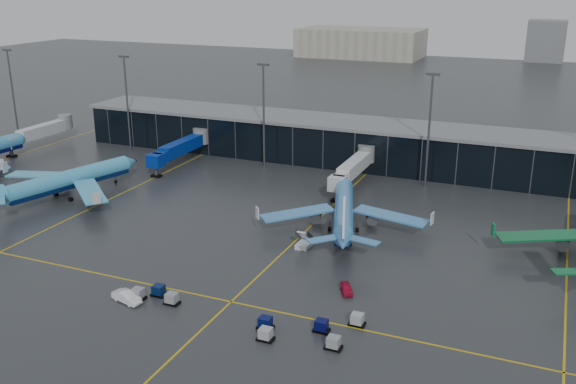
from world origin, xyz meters
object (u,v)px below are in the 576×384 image
at_px(baggage_carts, 248,316).
at_px(service_van_white, 127,297).
at_px(mobile_airstair, 304,243).
at_px(airliner_klm_near, 344,199).
at_px(airliner_arkefly, 68,169).
at_px(service_van_red, 347,288).

distance_m(baggage_carts, service_van_white, 18.71).
height_order(baggage_carts, mobile_airstair, mobile_airstair).
bearing_deg(mobile_airstair, airliner_klm_near, 74.04).
height_order(airliner_klm_near, baggage_carts, airliner_klm_near).
bearing_deg(airliner_klm_near, airliner_arkefly, 167.49).
xyz_separation_m(airliner_arkefly, service_van_red, (68.48, -19.05, -5.47)).
distance_m(airliner_arkefly, airliner_klm_near, 60.08).
bearing_deg(service_van_white, service_van_red, -48.08).
bearing_deg(baggage_carts, airliner_arkefly, 151.11).
bearing_deg(mobile_airstair, service_van_red, -46.27).
bearing_deg(service_van_red, mobile_airstair, 105.82).
bearing_deg(service_van_white, airliner_klm_near, -12.83).
relative_size(airliner_arkefly, baggage_carts, 1.17).
height_order(airliner_arkefly, service_van_red, airliner_arkefly).
xyz_separation_m(airliner_klm_near, mobile_airstair, (-3.50, -11.42, -4.97)).
distance_m(baggage_carts, mobile_airstair, 26.51).
relative_size(baggage_carts, mobile_airstair, 9.89).
distance_m(airliner_klm_near, service_van_red, 26.56).
distance_m(airliner_arkefly, baggage_carts, 67.06).
bearing_deg(service_van_red, airliner_klm_near, 82.52).
distance_m(airliner_arkefly, mobile_airstair, 56.89).
xyz_separation_m(airliner_arkefly, service_van_white, (39.93, -34.41, -5.32)).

